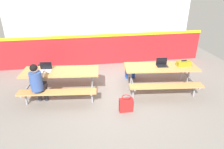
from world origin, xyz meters
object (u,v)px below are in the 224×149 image
(picnic_table_left, at_px, (61,76))
(laptop_dark, at_px, (162,64))
(satchel_spare, at_px, (130,72))
(laptop_silver, at_px, (46,69))
(backpack_dark, at_px, (43,71))
(student_nearer, at_px, (37,81))
(toolbox_grey, at_px, (184,63))
(tote_bag_bright, at_px, (126,105))
(picnic_table_right, at_px, (160,71))

(picnic_table_left, xyz_separation_m, laptop_dark, (2.91, -0.13, 0.21))
(laptop_dark, relative_size, satchel_spare, 0.78)
(laptop_silver, bearing_deg, laptop_dark, -3.73)
(laptop_dark, height_order, backpack_dark, laptop_dark)
(student_nearer, distance_m, laptop_silver, 0.60)
(toolbox_grey, height_order, satchel_spare, toolbox_grey)
(laptop_dark, distance_m, tote_bag_bright, 1.75)
(laptop_silver, relative_size, laptop_dark, 1.00)
(picnic_table_left, bearing_deg, student_nearer, -137.38)
(picnic_table_left, bearing_deg, laptop_dark, -2.57)
(laptop_dark, xyz_separation_m, toolbox_grey, (0.62, -0.11, 0.02))
(laptop_dark, height_order, tote_bag_bright, laptop_dark)
(tote_bag_bright, height_order, satchel_spare, satchel_spare)
(laptop_dark, xyz_separation_m, tote_bag_bright, (-1.30, -1.01, -0.59))
(laptop_silver, xyz_separation_m, laptop_dark, (3.30, -0.22, 0.00))
(picnic_table_right, relative_size, laptop_dark, 6.31)
(picnic_table_right, distance_m, toolbox_grey, 0.70)
(toolbox_grey, bearing_deg, satchel_spare, 143.15)
(picnic_table_right, relative_size, student_nearer, 1.80)
(student_nearer, bearing_deg, toolbox_grey, 3.59)
(laptop_dark, xyz_separation_m, satchel_spare, (-0.71, 0.88, -0.57))
(backpack_dark, xyz_separation_m, satchel_spare, (2.89, -0.55, 0.00))
(laptop_silver, bearing_deg, picnic_table_right, -4.35)
(student_nearer, relative_size, satchel_spare, 2.74)
(student_nearer, height_order, satchel_spare, student_nearer)
(picnic_table_right, relative_size, satchel_spare, 4.93)
(picnic_table_left, distance_m, laptop_silver, 0.46)
(picnic_table_left, height_order, backpack_dark, picnic_table_left)
(picnic_table_left, relative_size, laptop_silver, 6.31)
(laptop_silver, bearing_deg, toolbox_grey, -4.76)
(backpack_dark, bearing_deg, tote_bag_bright, -46.74)
(toolbox_grey, height_order, tote_bag_bright, toolbox_grey)
(picnic_table_right, bearing_deg, student_nearer, -174.40)
(laptop_silver, xyz_separation_m, backpack_dark, (-0.30, 1.22, -0.57))
(picnic_table_right, xyz_separation_m, student_nearer, (-3.40, -0.33, 0.13))
(laptop_dark, height_order, satchel_spare, laptop_dark)
(laptop_dark, height_order, toolbox_grey, laptop_dark)
(student_nearer, xyz_separation_m, laptop_silver, (0.14, 0.58, 0.08))
(toolbox_grey, bearing_deg, laptop_dark, 169.78)
(toolbox_grey, distance_m, tote_bag_bright, 2.21)
(backpack_dark, height_order, tote_bag_bright, backpack_dark)
(picnic_table_right, distance_m, student_nearer, 3.42)
(picnic_table_left, relative_size, student_nearer, 1.80)
(student_nearer, xyz_separation_m, satchel_spare, (2.73, 1.25, -0.49))
(laptop_silver, distance_m, laptop_dark, 3.31)
(student_nearer, distance_m, tote_bag_bright, 2.30)
(toolbox_grey, bearing_deg, picnic_table_right, 173.20)
(laptop_silver, bearing_deg, tote_bag_bright, -31.42)
(picnic_table_left, height_order, tote_bag_bright, picnic_table_left)
(toolbox_grey, distance_m, backpack_dark, 4.53)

